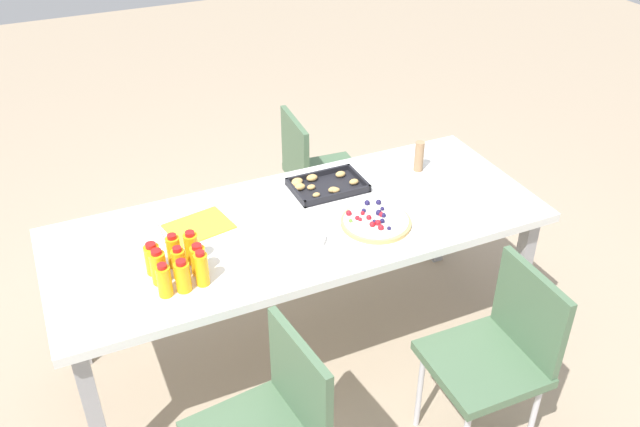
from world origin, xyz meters
name	(u,v)px	position (x,y,z in m)	size (l,w,h in m)	color
ground_plane	(302,347)	(0.00, 0.00, 0.00)	(12.00, 12.00, 0.00)	tan
party_table	(300,234)	(0.00, 0.00, 0.67)	(2.12, 0.84, 0.74)	silver
chair_far_right	(315,170)	(0.41, 0.76, 0.50)	(0.43, 0.43, 0.83)	#4C6B4C
chair_near_right	(499,349)	(0.49, -0.80, 0.50)	(0.41, 0.41, 0.83)	#4C6B4C
chair_near_left	(271,424)	(-0.44, -0.77, 0.50)	(0.44, 0.44, 0.83)	#4C6B4C
juice_bottle_0	(164,281)	(-0.64, -0.24, 0.80)	(0.05, 0.05, 0.14)	#F9AC14
juice_bottle_1	(183,276)	(-0.57, -0.24, 0.80)	(0.06, 0.06, 0.14)	#F9AC14
juice_bottle_2	(202,269)	(-0.50, -0.24, 0.81)	(0.05, 0.05, 0.15)	#F8AF14
juice_bottle_3	(159,267)	(-0.64, -0.16, 0.81)	(0.06, 0.06, 0.15)	#F9AC14
juice_bottle_4	(179,264)	(-0.56, -0.16, 0.80)	(0.05, 0.05, 0.14)	#F8AC14
juice_bottle_5	(198,260)	(-0.49, -0.16, 0.80)	(0.06, 0.06, 0.13)	#FAAD14
juice_bottle_6	(153,259)	(-0.65, -0.09, 0.80)	(0.06, 0.06, 0.14)	#FAAE14
juice_bottle_7	(174,251)	(-0.56, -0.08, 0.81)	(0.05, 0.05, 0.15)	#F8AD14
juice_bottle_8	(191,248)	(-0.49, -0.09, 0.81)	(0.06, 0.06, 0.14)	#F9AC14
fruit_pizza	(376,221)	(0.29, -0.15, 0.75)	(0.30, 0.30, 0.05)	tan
snack_tray	(324,185)	(0.21, 0.21, 0.75)	(0.34, 0.23, 0.04)	black
plate_stack	(303,239)	(-0.04, -0.14, 0.75)	(0.18, 0.18, 0.02)	silver
napkin_stack	(142,237)	(-0.64, 0.16, 0.75)	(0.15, 0.15, 0.02)	white
cardboard_tube	(419,156)	(0.70, 0.17, 0.81)	(0.04, 0.04, 0.15)	#9E7A56
paper_folder	(199,226)	(-0.41, 0.14, 0.74)	(0.26, 0.20, 0.01)	yellow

